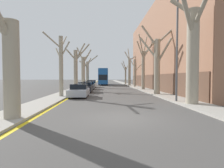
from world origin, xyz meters
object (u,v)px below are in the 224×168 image
(street_tree_left_0, at_px, (9,62))
(street_tree_left_4, at_px, (88,71))
(street_tree_right_5, at_px, (125,74))
(street_tree_right_0, at_px, (192,52))
(street_tree_left_1, at_px, (61,63))
(parked_car_2, at_px, (89,86))
(street_tree_right_4, at_px, (129,70))
(lamp_post, at_px, (176,43))
(parked_car_1, at_px, (85,87))
(street_tree_right_1, at_px, (157,62))
(parked_car_0, at_px, (79,91))
(street_tree_left_3, at_px, (83,70))
(street_tree_right_3, at_px, (135,72))
(parked_car_3, at_px, (92,84))
(street_tree_left_2, at_px, (76,67))
(double_decker_bus, at_px, (103,76))
(street_tree_right_2, at_px, (144,65))

(street_tree_left_0, distance_m, street_tree_left_4, 38.95)
(street_tree_right_5, bearing_deg, street_tree_right_0, -89.76)
(street_tree_left_1, xyz_separation_m, parked_car_2, (1.85, 11.66, -2.85))
(street_tree_right_4, xyz_separation_m, lamp_post, (-0.57, -30.05, 0.86))
(street_tree_left_0, distance_m, parked_car_1, 15.95)
(street_tree_right_1, height_order, parked_car_2, street_tree_right_1)
(parked_car_0, distance_m, parked_car_2, 11.63)
(parked_car_0, bearing_deg, street_tree_left_3, 95.47)
(street_tree_right_4, bearing_deg, street_tree_left_3, -148.50)
(street_tree_right_1, bearing_deg, street_tree_left_4, 111.51)
(parked_car_2, bearing_deg, street_tree_left_0, -94.85)
(street_tree_right_1, xyz_separation_m, lamp_post, (-0.39, -6.27, 0.94))
(street_tree_right_3, distance_m, street_tree_right_4, 7.58)
(street_tree_left_1, relative_size, street_tree_right_4, 0.73)
(parked_car_3, bearing_deg, parked_car_2, -90.00)
(street_tree_right_3, bearing_deg, street_tree_right_0, -90.01)
(street_tree_left_1, bearing_deg, parked_car_2, 80.99)
(street_tree_left_1, distance_m, street_tree_right_0, 12.34)
(street_tree_left_2, xyz_separation_m, street_tree_right_1, (10.67, -8.01, 0.18))
(street_tree_right_1, bearing_deg, street_tree_left_0, -131.97)
(street_tree_left_4, distance_m, parked_car_0, 29.22)
(street_tree_left_1, height_order, street_tree_left_2, street_tree_left_2)
(street_tree_left_1, xyz_separation_m, street_tree_right_4, (10.84, 25.70, 0.44))
(street_tree_left_2, bearing_deg, street_tree_right_0, -55.24)
(street_tree_right_5, bearing_deg, double_decker_bus, -157.76)
(street_tree_left_2, bearing_deg, street_tree_left_1, -89.95)
(parked_car_0, distance_m, lamp_post, 10.36)
(street_tree_left_1, relative_size, street_tree_left_4, 0.86)
(street_tree_left_3, bearing_deg, lamp_post, -66.37)
(street_tree_right_2, height_order, lamp_post, street_tree_right_2)
(street_tree_left_1, bearing_deg, double_decker_bus, 82.10)
(street_tree_left_2, distance_m, street_tree_right_0, 19.13)
(street_tree_right_1, bearing_deg, street_tree_left_3, 121.81)
(street_tree_left_0, relative_size, street_tree_right_0, 0.81)
(parked_car_3, bearing_deg, street_tree_right_1, -61.54)
(street_tree_left_0, bearing_deg, street_tree_right_0, 20.78)
(double_decker_bus, bearing_deg, parked_car_2, -97.19)
(street_tree_left_4, xyz_separation_m, street_tree_right_3, (10.92, -10.87, -0.54))
(street_tree_right_4, relative_size, parked_car_3, 2.26)
(street_tree_left_0, height_order, street_tree_right_4, street_tree_right_4)
(parked_car_3, bearing_deg, street_tree_left_4, 99.77)
(street_tree_left_4, height_order, parked_car_2, street_tree_left_4)
(street_tree_left_2, bearing_deg, parked_car_0, -79.37)
(street_tree_right_1, height_order, parked_car_1, street_tree_right_1)
(double_decker_bus, xyz_separation_m, parked_car_2, (-2.34, -18.52, -1.79))
(street_tree_right_1, bearing_deg, street_tree_left_2, 143.11)
(street_tree_left_4, relative_size, parked_car_0, 2.01)
(street_tree_right_5, relative_size, parked_car_1, 1.53)
(parked_car_0, relative_size, parked_car_3, 0.95)
(parked_car_2, bearing_deg, parked_car_1, -90.00)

